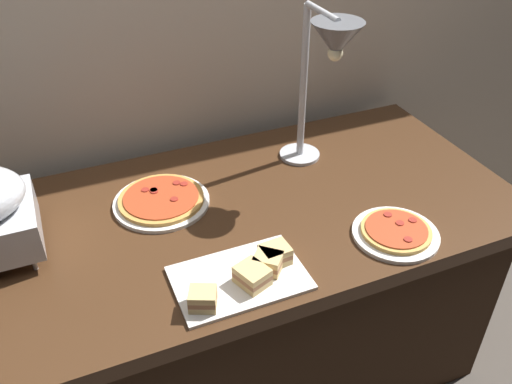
# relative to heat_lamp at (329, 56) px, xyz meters

# --- Properties ---
(ground_plane) EXTENTS (8.00, 8.00, 0.00)m
(ground_plane) POSITION_rel_heat_lamp_xyz_m (-0.40, -0.06, -1.18)
(ground_plane) COLOR #4C443D
(back_wall) EXTENTS (4.40, 0.04, 2.40)m
(back_wall) POSITION_rel_heat_lamp_xyz_m (-0.40, 0.44, 0.02)
(back_wall) COLOR #B7A893
(back_wall) RESTS_ON ground_plane
(buffet_table) EXTENTS (1.90, 0.84, 0.76)m
(buffet_table) POSITION_rel_heat_lamp_xyz_m (-0.40, -0.06, -0.79)
(buffet_table) COLOR #422816
(buffet_table) RESTS_ON ground_plane
(heat_lamp) EXTENTS (0.15, 0.32, 0.54)m
(heat_lamp) POSITION_rel_heat_lamp_xyz_m (0.00, 0.00, 0.00)
(heat_lamp) COLOR #B7BABF
(heat_lamp) RESTS_ON buffet_table
(pizza_plate_front) EXTENTS (0.25, 0.25, 0.03)m
(pizza_plate_front) POSITION_rel_heat_lamp_xyz_m (0.06, -0.35, -0.41)
(pizza_plate_front) COLOR white
(pizza_plate_front) RESTS_ON buffet_table
(pizza_plate_center) EXTENTS (0.30, 0.30, 0.03)m
(pizza_plate_center) POSITION_rel_heat_lamp_xyz_m (-0.52, 0.06, -0.40)
(pizza_plate_center) COLOR white
(pizza_plate_center) RESTS_ON buffet_table
(sandwich_platter) EXTENTS (0.34, 0.22, 0.06)m
(sandwich_platter) POSITION_rel_heat_lamp_xyz_m (-0.40, -0.35, -0.40)
(sandwich_platter) COLOR white
(sandwich_platter) RESTS_ON buffet_table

